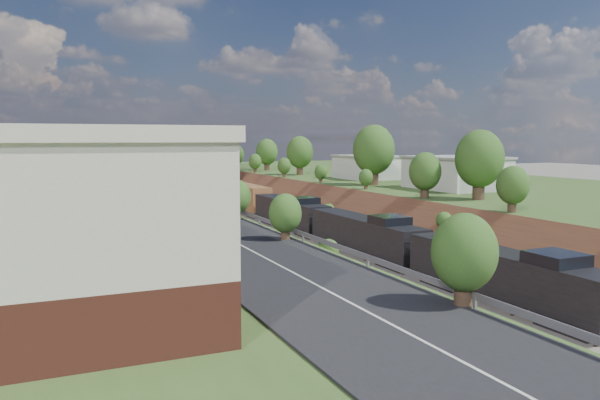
# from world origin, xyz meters

# --- Properties ---
(platform_right) EXTENTS (44.00, 180.00, 5.00)m
(platform_right) POSITION_xyz_m (33.00, 60.00, 2.50)
(platform_right) COLOR #3A5724
(platform_right) RESTS_ON ground
(embankment_left) EXTENTS (10.00, 180.00, 10.00)m
(embankment_left) POSITION_xyz_m (-11.00, 60.00, 0.00)
(embankment_left) COLOR brown
(embankment_left) RESTS_ON ground
(embankment_right) EXTENTS (10.00, 180.00, 10.00)m
(embankment_right) POSITION_xyz_m (11.00, 60.00, 0.00)
(embankment_right) COLOR brown
(embankment_right) RESTS_ON ground
(rail_left_track) EXTENTS (1.58, 180.00, 0.18)m
(rail_left_track) POSITION_xyz_m (-2.60, 60.00, 0.09)
(rail_left_track) COLOR gray
(rail_left_track) RESTS_ON ground
(rail_right_track) EXTENTS (1.58, 180.00, 0.18)m
(rail_right_track) POSITION_xyz_m (2.60, 60.00, 0.09)
(rail_right_track) COLOR gray
(rail_right_track) RESTS_ON ground
(road) EXTENTS (8.00, 180.00, 0.10)m
(road) POSITION_xyz_m (-15.50, 60.00, 5.05)
(road) COLOR black
(road) RESTS_ON platform_left
(guardrail) EXTENTS (0.10, 171.00, 0.70)m
(guardrail) POSITION_xyz_m (-11.40, 59.80, 5.55)
(guardrail) COLOR #99999E
(guardrail) RESTS_ON platform_left
(commercial_building) EXTENTS (14.30, 62.30, 7.00)m
(commercial_building) POSITION_xyz_m (-28.00, 38.00, 8.51)
(commercial_building) COLOR brown
(commercial_building) RESTS_ON platform_left
(overpass) EXTENTS (24.50, 8.30, 7.40)m
(overpass) POSITION_xyz_m (0.00, 122.00, 4.92)
(overpass) COLOR gray
(overpass) RESTS_ON ground
(white_building_near) EXTENTS (9.00, 12.00, 4.00)m
(white_building_near) POSITION_xyz_m (23.50, 52.00, 7.00)
(white_building_near) COLOR silver
(white_building_near) RESTS_ON platform_right
(white_building_far) EXTENTS (8.00, 10.00, 3.60)m
(white_building_far) POSITION_xyz_m (23.00, 74.00, 6.80)
(white_building_far) COLOR silver
(white_building_far) RESTS_ON platform_right
(tree_right_large) EXTENTS (5.25, 5.25, 7.61)m
(tree_right_large) POSITION_xyz_m (17.00, 40.00, 9.38)
(tree_right_large) COLOR #473323
(tree_right_large) RESTS_ON platform_right
(tree_left_crest) EXTENTS (2.45, 2.45, 3.55)m
(tree_left_crest) POSITION_xyz_m (-11.80, 20.00, 7.04)
(tree_left_crest) COLOR #473323
(tree_left_crest) RESTS_ON platform_left
(freight_train) EXTENTS (3.00, 121.01, 4.55)m
(freight_train) POSITION_xyz_m (2.60, 74.33, 2.54)
(freight_train) COLOR black
(freight_train) RESTS_ON ground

